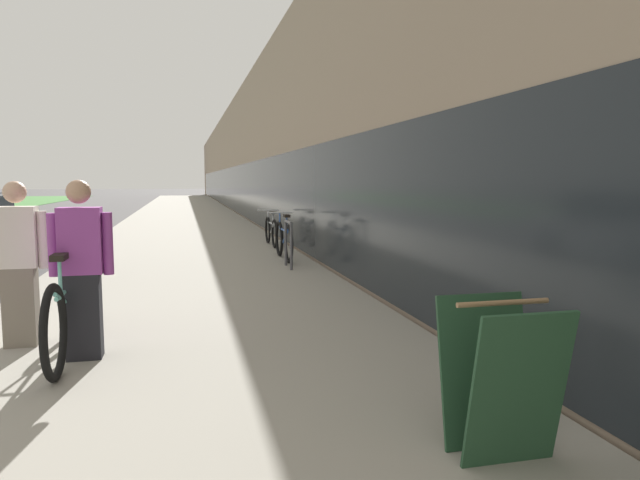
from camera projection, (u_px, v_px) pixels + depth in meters
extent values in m
cube|color=gray|center=(185.00, 218.00, 24.73)|extent=(4.75, 70.00, 0.11)
cube|color=gray|center=(312.00, 161.00, 33.90)|extent=(10.00, 70.00, 5.66)
cube|color=#1E2328|center=(228.00, 188.00, 32.91)|extent=(0.10, 63.00, 2.20)
torus|color=black|center=(89.00, 291.00, 6.08)|extent=(0.06, 0.77, 0.77)
torus|color=black|center=(54.00, 332.00, 4.43)|extent=(0.06, 0.77, 0.77)
cylinder|color=#7AD1C6|center=(73.00, 284.00, 5.23)|extent=(0.04, 1.45, 0.04)
cylinder|color=#7AD1C6|center=(66.00, 303.00, 4.91)|extent=(0.04, 0.87, 0.35)
cylinder|color=#7AD1C6|center=(60.00, 276.00, 4.68)|extent=(0.03, 0.03, 0.32)
cube|color=black|center=(59.00, 257.00, 4.67)|extent=(0.11, 0.22, 0.05)
cylinder|color=#7AD1C6|center=(85.00, 256.00, 5.91)|extent=(0.03, 0.03, 0.33)
cylinder|color=silver|center=(85.00, 240.00, 5.89)|extent=(0.52, 0.03, 0.03)
cube|color=black|center=(84.00, 316.00, 4.99)|extent=(0.29, 0.21, 0.75)
cube|color=#933D93|center=(81.00, 241.00, 4.92)|extent=(0.35, 0.21, 0.58)
cylinder|color=#933D93|center=(53.00, 245.00, 4.87)|extent=(0.09, 0.09, 0.54)
cylinder|color=#933D93|center=(108.00, 243.00, 4.97)|extent=(0.09, 0.09, 0.54)
sphere|color=tan|center=(78.00, 192.00, 4.87)|extent=(0.21, 0.21, 0.21)
cube|color=#756B5B|center=(21.00, 307.00, 5.37)|extent=(0.29, 0.21, 0.75)
cube|color=beige|center=(17.00, 237.00, 5.31)|extent=(0.35, 0.21, 0.57)
cylinder|color=beige|center=(43.00, 240.00, 5.36)|extent=(0.09, 0.09, 0.54)
sphere|color=tan|center=(15.00, 192.00, 5.26)|extent=(0.20, 0.20, 0.20)
cylinder|color=#4C4C51|center=(291.00, 247.00, 9.90)|extent=(0.05, 0.05, 0.82)
cylinder|color=#4C4C51|center=(286.00, 243.00, 10.43)|extent=(0.05, 0.05, 0.82)
cylinder|color=#4C4C51|center=(288.00, 222.00, 10.12)|extent=(0.05, 0.55, 0.05)
torus|color=black|center=(279.00, 238.00, 11.75)|extent=(0.06, 0.73, 0.73)
torus|color=black|center=(289.00, 244.00, 10.72)|extent=(0.06, 0.73, 0.73)
cylinder|color=#2D56A8|center=(284.00, 230.00, 11.21)|extent=(0.04, 0.91, 0.04)
cylinder|color=#2D56A8|center=(286.00, 236.00, 11.01)|extent=(0.04, 0.55, 0.33)
cylinder|color=#2D56A8|center=(287.00, 224.00, 10.86)|extent=(0.03, 0.03, 0.30)
cube|color=black|center=(287.00, 216.00, 10.85)|extent=(0.11, 0.22, 0.05)
cylinder|color=#2D56A8|center=(280.00, 220.00, 11.63)|extent=(0.03, 0.03, 0.32)
cylinder|color=silver|center=(280.00, 213.00, 11.61)|extent=(0.52, 0.03, 0.03)
torus|color=black|center=(268.00, 230.00, 14.16)|extent=(0.06, 0.67, 0.67)
torus|color=black|center=(274.00, 234.00, 13.13)|extent=(0.06, 0.67, 0.67)
cylinder|color=#B7BCC1|center=(271.00, 223.00, 13.62)|extent=(0.04, 0.90, 0.04)
cylinder|color=#B7BCC1|center=(272.00, 228.00, 13.43)|extent=(0.04, 0.55, 0.31)
cylinder|color=#B7BCC1|center=(273.00, 218.00, 13.28)|extent=(0.03, 0.03, 0.28)
cube|color=black|center=(273.00, 212.00, 13.26)|extent=(0.11, 0.22, 0.05)
cylinder|color=#B7BCC1|center=(268.00, 216.00, 14.04)|extent=(0.03, 0.03, 0.29)
cylinder|color=silver|center=(268.00, 210.00, 14.02)|extent=(0.52, 0.03, 0.03)
cube|color=#23472D|center=(519.00, 391.00, 3.04)|extent=(0.56, 0.20, 0.89)
cube|color=#23472D|center=(484.00, 369.00, 3.39)|extent=(0.56, 0.20, 0.89)
cylinder|color=#93704C|center=(503.00, 303.00, 3.17)|extent=(0.56, 0.03, 0.03)
cylinder|color=black|center=(25.00, 260.00, 9.82)|extent=(0.22, 0.60, 0.60)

